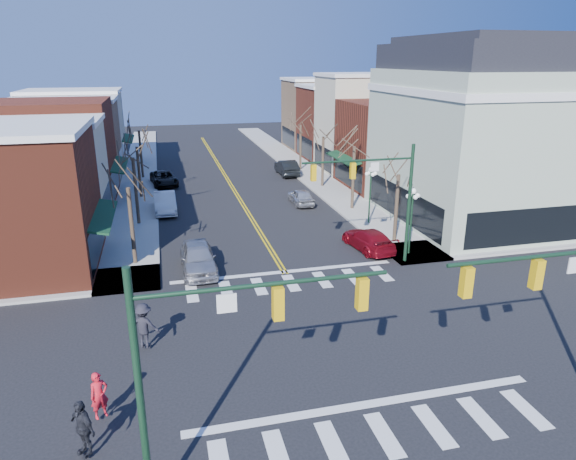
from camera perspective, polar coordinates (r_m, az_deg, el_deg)
ground at (r=23.12m, az=4.23°, el=-12.06°), size 160.00×160.00×0.00m
sidewalk_left at (r=40.64m, az=-16.67°, el=1.03°), size 3.50×70.00×0.15m
sidewalk_right at (r=43.31m, az=7.07°, el=2.74°), size 3.50×70.00×0.15m
bldg_left_stucco_a at (r=40.22m, az=-26.83°, el=5.05°), size 10.00×7.00×7.50m
bldg_left_brick_b at (r=47.83m, az=-24.99°, el=7.79°), size 10.00×9.00×8.50m
bldg_left_tan at (r=55.91m, az=-23.49°, el=8.94°), size 10.00×7.50×7.80m
bldg_left_stucco_b at (r=63.48m, az=-22.48°, el=10.22°), size 10.00×8.00×8.20m
bldg_right_brick_a at (r=50.30m, az=12.19°, el=9.25°), size 10.00×8.50×8.00m
bldg_right_stucco at (r=57.16m, az=8.85°, el=11.52°), size 10.00×7.00×10.00m
bldg_right_brick_b at (r=64.18m, az=6.21°, el=11.70°), size 10.00×8.00×8.50m
bldg_right_tan at (r=71.68m, az=3.99°, el=12.67°), size 10.00×8.00×9.00m
victorian_corner at (r=40.79m, az=20.68°, el=10.19°), size 12.25×14.25×13.30m
traffic_mast_near_left at (r=13.47m, az=-8.43°, el=-13.18°), size 6.60×0.28×7.20m
traffic_mast_far_right at (r=29.70m, az=10.24°, el=4.51°), size 6.60×0.28×7.20m
lamppost_corner at (r=32.24m, az=13.59°, el=2.18°), size 0.36×0.36×4.33m
lamppost_midblock at (r=37.91m, az=9.14°, el=4.88°), size 0.36×0.36×4.33m
tree_left_a at (r=31.35m, az=-16.95°, el=0.31°), size 0.24×0.24×4.76m
tree_left_b at (r=39.02m, az=-16.53°, el=4.06°), size 0.24×0.24×5.04m
tree_left_c at (r=46.87m, az=-16.21°, el=6.12°), size 0.24×0.24×4.55m
tree_left_d at (r=54.69m, az=-16.02°, el=8.02°), size 0.24×0.24×4.90m
tree_right_a at (r=34.64m, az=11.94°, el=2.30°), size 0.24×0.24×4.62m
tree_right_b at (r=41.67m, az=7.24°, el=5.68°), size 0.24×0.24×5.18m
tree_right_c at (r=49.09m, az=3.88°, el=7.51°), size 0.24×0.24×4.83m
tree_right_d at (r=56.62m, az=1.39°, el=9.09°), size 0.24×0.24×4.97m
car_left_near at (r=30.07m, az=-9.96°, el=-3.07°), size 1.99×4.86×1.65m
car_left_mid at (r=42.29m, az=-13.50°, el=2.97°), size 1.74×4.80×1.57m
car_left_far at (r=51.52m, az=-13.61°, el=5.59°), size 2.85×5.16×1.37m
car_right_near at (r=33.45m, az=8.92°, el=-1.04°), size 2.47×4.87×1.36m
car_right_mid at (r=43.47m, az=1.45°, el=3.75°), size 1.62×3.96×1.34m
car_right_far at (r=54.63m, az=-0.13°, el=6.96°), size 1.72×4.90×1.61m
pedestrian_red_a at (r=19.19m, az=-20.24°, el=-16.85°), size 0.74×0.65×1.69m
pedestrian_dark_a at (r=17.83m, az=-21.87°, el=-19.70°), size 1.08×1.15×1.90m
pedestrian_dark_b at (r=22.63m, az=-15.72°, el=-10.19°), size 1.45×1.12×1.98m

